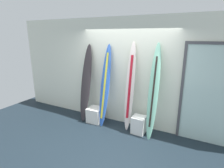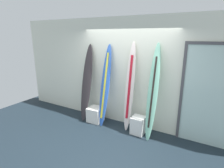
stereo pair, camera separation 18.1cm
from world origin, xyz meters
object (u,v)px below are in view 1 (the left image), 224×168
(surfboard_charcoal, at_px, (86,84))
(surfboard_seafoam, at_px, (153,92))
(glass_door, at_px, (210,94))
(surfboard_ivory, at_px, (130,88))
(surfboard_cobalt, at_px, (105,86))
(display_block_center, at_px, (139,125))
(display_block_left, at_px, (95,115))

(surfboard_charcoal, xyz_separation_m, surfboard_seafoam, (1.90, -0.03, 0.05))
(surfboard_seafoam, relative_size, glass_door, 0.99)
(surfboard_charcoal, distance_m, surfboard_ivory, 1.28)
(surfboard_cobalt, distance_m, surfboard_ivory, 0.67)
(surfboard_ivory, bearing_deg, display_block_center, -21.50)
(glass_door, bearing_deg, display_block_center, -167.61)
(surfboard_cobalt, bearing_deg, surfboard_charcoal, 179.72)
(display_block_left, bearing_deg, surfboard_charcoal, 172.18)
(display_block_left, bearing_deg, surfboard_cobalt, 7.27)
(surfboard_cobalt, height_order, display_block_center, surfboard_cobalt)
(surfboard_cobalt, height_order, display_block_left, surfboard_cobalt)
(surfboard_ivory, distance_m, surfboard_seafoam, 0.62)
(surfboard_charcoal, bearing_deg, surfboard_cobalt, -0.28)
(surfboard_ivory, bearing_deg, glass_door, 6.36)
(display_block_left, distance_m, glass_door, 2.90)
(surfboard_ivory, height_order, display_block_center, surfboard_ivory)
(surfboard_cobalt, bearing_deg, surfboard_seafoam, -1.22)
(surfboard_cobalt, xyz_separation_m, glass_door, (2.42, 0.27, 0.08))
(surfboard_ivory, height_order, glass_door, glass_door)
(surfboard_cobalt, xyz_separation_m, surfboard_seafoam, (1.28, -0.03, 0.03))
(surfboard_charcoal, distance_m, surfboard_seafoam, 1.90)
(surfboard_seafoam, height_order, glass_door, glass_door)
(surfboard_seafoam, distance_m, display_block_left, 1.83)
(surfboard_seafoam, xyz_separation_m, glass_door, (1.13, 0.29, 0.05))
(display_block_center, bearing_deg, glass_door, 12.39)
(surfboard_ivory, height_order, surfboard_seafoam, surfboard_ivory)
(surfboard_cobalt, xyz_separation_m, display_block_left, (-0.31, -0.04, -0.87))
(surfboard_seafoam, distance_m, display_block_center, 0.94)
(surfboard_cobalt, xyz_separation_m, display_block_center, (0.98, -0.05, -0.85))
(surfboard_seafoam, bearing_deg, glass_door, 14.50)
(surfboard_seafoam, height_order, display_block_center, surfboard_seafoam)
(surfboard_cobalt, bearing_deg, surfboard_ivory, 6.02)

